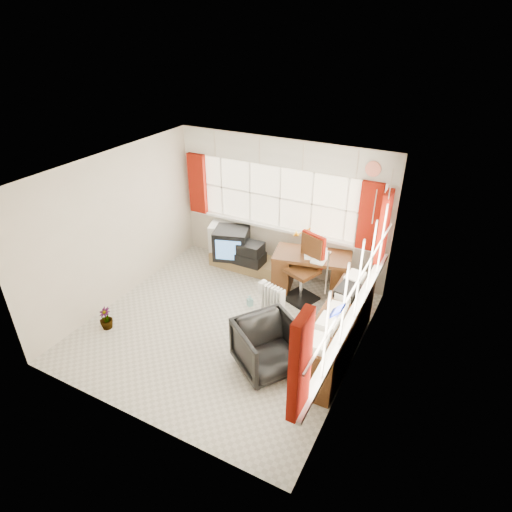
{
  "coord_description": "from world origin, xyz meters",
  "views": [
    {
      "loc": [
        2.89,
        -4.47,
        4.25
      ],
      "look_at": [
        0.27,
        0.55,
        1.06
      ],
      "focal_mm": 30.0,
      "sensor_mm": 36.0,
      "label": 1
    }
  ],
  "objects_px": {
    "credenza": "(337,332)",
    "crt_tv": "(232,243)",
    "desk": "(311,271)",
    "task_chair": "(307,265)",
    "radiator": "(273,306)",
    "office_chair": "(268,347)",
    "mini_fridge": "(223,242)",
    "desk_lamp": "(309,233)",
    "tv_bench": "(247,262)"
  },
  "relations": [
    {
      "from": "credenza",
      "to": "crt_tv",
      "type": "bearing_deg",
      "value": 151.0
    },
    {
      "from": "desk",
      "to": "credenza",
      "type": "xyz_separation_m",
      "value": [
        0.9,
        -1.33,
        -0.02
      ]
    },
    {
      "from": "desk",
      "to": "task_chair",
      "type": "bearing_deg",
      "value": -95.89
    },
    {
      "from": "radiator",
      "to": "office_chair",
      "type": "bearing_deg",
      "value": -67.76
    },
    {
      "from": "mini_fridge",
      "to": "desk_lamp",
      "type": "bearing_deg",
      "value": -1.58
    },
    {
      "from": "office_chair",
      "to": "task_chair",
      "type": "bearing_deg",
      "value": 41.13
    },
    {
      "from": "desk_lamp",
      "to": "tv_bench",
      "type": "distance_m",
      "value": 1.5
    },
    {
      "from": "task_chair",
      "to": "tv_bench",
      "type": "distance_m",
      "value": 1.5
    },
    {
      "from": "radiator",
      "to": "desk_lamp",
      "type": "bearing_deg",
      "value": 86.21
    },
    {
      "from": "office_chair",
      "to": "crt_tv",
      "type": "xyz_separation_m",
      "value": [
        -1.8,
        2.1,
        0.16
      ]
    },
    {
      "from": "desk",
      "to": "tv_bench",
      "type": "distance_m",
      "value": 1.43
    },
    {
      "from": "radiator",
      "to": "crt_tv",
      "type": "xyz_separation_m",
      "value": [
        -1.38,
        1.08,
        0.28
      ]
    },
    {
      "from": "task_chair",
      "to": "mini_fridge",
      "type": "relative_size",
      "value": 1.51
    },
    {
      "from": "desk_lamp",
      "to": "mini_fridge",
      "type": "bearing_deg",
      "value": 178.42
    },
    {
      "from": "credenza",
      "to": "tv_bench",
      "type": "xyz_separation_m",
      "value": [
        -2.28,
        1.52,
        -0.27
      ]
    },
    {
      "from": "radiator",
      "to": "credenza",
      "type": "height_order",
      "value": "credenza"
    },
    {
      "from": "desk",
      "to": "mini_fridge",
      "type": "bearing_deg",
      "value": 172.06
    },
    {
      "from": "office_chair",
      "to": "credenza",
      "type": "distance_m",
      "value": 1.01
    },
    {
      "from": "tv_bench",
      "to": "crt_tv",
      "type": "xyz_separation_m",
      "value": [
        -0.25,
        -0.12,
        0.4
      ]
    },
    {
      "from": "desk",
      "to": "office_chair",
      "type": "xyz_separation_m",
      "value": [
        0.16,
        -2.02,
        -0.04
      ]
    },
    {
      "from": "desk",
      "to": "desk_lamp",
      "type": "bearing_deg",
      "value": 127.31
    },
    {
      "from": "desk_lamp",
      "to": "task_chair",
      "type": "xyz_separation_m",
      "value": [
        0.15,
        -0.4,
        -0.39
      ]
    },
    {
      "from": "task_chair",
      "to": "tv_bench",
      "type": "xyz_separation_m",
      "value": [
        -1.36,
        0.37,
        -0.5
      ]
    },
    {
      "from": "credenza",
      "to": "mini_fridge",
      "type": "distance_m",
      "value": 3.27
    },
    {
      "from": "radiator",
      "to": "credenza",
      "type": "bearing_deg",
      "value": -15.61
    },
    {
      "from": "office_chair",
      "to": "credenza",
      "type": "height_order",
      "value": "credenza"
    },
    {
      "from": "radiator",
      "to": "desk",
      "type": "bearing_deg",
      "value": 75.95
    },
    {
      "from": "task_chair",
      "to": "office_chair",
      "type": "bearing_deg",
      "value": -84.39
    },
    {
      "from": "office_chair",
      "to": "crt_tv",
      "type": "height_order",
      "value": "crt_tv"
    },
    {
      "from": "credenza",
      "to": "desk",
      "type": "bearing_deg",
      "value": 124.01
    },
    {
      "from": "office_chair",
      "to": "tv_bench",
      "type": "xyz_separation_m",
      "value": [
        -1.55,
        2.21,
        -0.24
      ]
    },
    {
      "from": "task_chair",
      "to": "office_chair",
      "type": "distance_m",
      "value": 1.87
    },
    {
      "from": "office_chair",
      "to": "credenza",
      "type": "bearing_deg",
      "value": -11.0
    },
    {
      "from": "tv_bench",
      "to": "desk_lamp",
      "type": "bearing_deg",
      "value": 1.44
    },
    {
      "from": "tv_bench",
      "to": "credenza",
      "type": "bearing_deg",
      "value": -33.71
    },
    {
      "from": "desk",
      "to": "task_chair",
      "type": "xyz_separation_m",
      "value": [
        -0.02,
        -0.18,
        0.21
      ]
    },
    {
      "from": "office_chair",
      "to": "radiator",
      "type": "relative_size",
      "value": 1.33
    },
    {
      "from": "tv_bench",
      "to": "mini_fridge",
      "type": "bearing_deg",
      "value": 172.07
    },
    {
      "from": "credenza",
      "to": "radiator",
      "type": "bearing_deg",
      "value": 164.39
    },
    {
      "from": "task_chair",
      "to": "tv_bench",
      "type": "relative_size",
      "value": 0.83
    },
    {
      "from": "desk",
      "to": "radiator",
      "type": "xyz_separation_m",
      "value": [
        -0.25,
        -1.01,
        -0.16
      ]
    },
    {
      "from": "task_chair",
      "to": "credenza",
      "type": "bearing_deg",
      "value": -51.58
    },
    {
      "from": "task_chair",
      "to": "tv_bench",
      "type": "height_order",
      "value": "task_chair"
    },
    {
      "from": "desk_lamp",
      "to": "task_chair",
      "type": "distance_m",
      "value": 0.58
    },
    {
      "from": "tv_bench",
      "to": "office_chair",
      "type": "bearing_deg",
      "value": -55.08
    },
    {
      "from": "radiator",
      "to": "crt_tv",
      "type": "distance_m",
      "value": 1.78
    },
    {
      "from": "task_chair",
      "to": "crt_tv",
      "type": "distance_m",
      "value": 1.64
    },
    {
      "from": "credenza",
      "to": "crt_tv",
      "type": "distance_m",
      "value": 2.9
    },
    {
      "from": "task_chair",
      "to": "credenza",
      "type": "height_order",
      "value": "task_chair"
    },
    {
      "from": "credenza",
      "to": "office_chair",
      "type": "bearing_deg",
      "value": -136.52
    }
  ]
}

